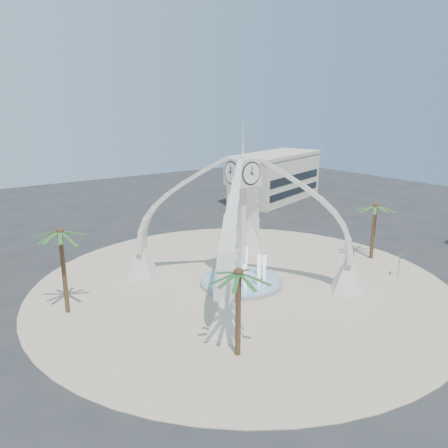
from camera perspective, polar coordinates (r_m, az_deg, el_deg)
ground at (r=43.09m, az=2.27°, el=-7.86°), size 140.00×140.00×0.00m
plaza at (r=43.07m, az=2.27°, el=-7.82°), size 40.00×40.00×0.06m
clock_tower at (r=40.99m, az=2.37°, el=0.52°), size 17.94×17.94×16.30m
fountain at (r=42.97m, az=2.28°, el=-7.51°), size 8.00×8.00×3.62m
building_ne at (r=81.44m, az=6.78°, el=6.19°), size 21.87×14.17×8.60m
palm_east at (r=51.16m, az=19.21°, el=2.16°), size 5.10×5.10×6.99m
palm_west at (r=37.38m, az=-20.65°, el=-1.05°), size 5.03×5.03×7.92m
palm_north at (r=53.81m, az=2.38°, el=4.09°), size 4.22×4.22×7.42m
palm_south at (r=29.12m, az=1.90°, el=-6.51°), size 4.97×4.97×6.95m
street_sign at (r=47.49m, az=21.96°, el=-4.46°), size 0.85×0.40×2.51m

